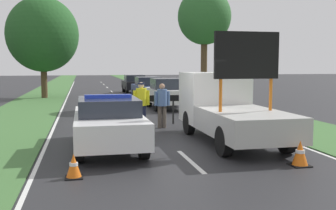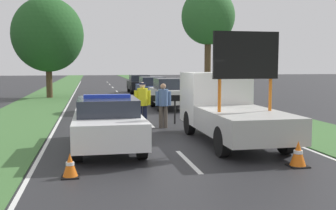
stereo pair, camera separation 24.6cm
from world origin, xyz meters
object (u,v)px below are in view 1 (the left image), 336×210
police_car (108,122)px  work_truck (226,107)px  roadside_tree_near_left (204,18)px  road_barrier (145,101)px  traffic_cone_centre_front (300,153)px  queued_car_sedan_black (134,84)px  roadside_tree_near_right (43,35)px  traffic_cone_near_police (74,166)px  queued_car_van_white (166,93)px  police_officer (141,101)px  queued_car_hatch_blue (148,88)px  pedestrian_civilian (162,102)px

police_car → work_truck: bearing=8.8°
police_car → roadside_tree_near_left: roadside_tree_near_left is taller
road_barrier → traffic_cone_centre_front: road_barrier is taller
queued_car_sedan_black → roadside_tree_near_right: size_ratio=0.58×
road_barrier → roadside_tree_near_right: size_ratio=0.41×
traffic_cone_near_police → queued_car_sedan_black: 25.19m
work_truck → queued_car_van_white: 9.08m
work_truck → police_car: bearing=11.8°
traffic_cone_centre_front → queued_car_van_white: queued_car_van_white is taller
police_officer → roadside_tree_near_left: (4.81, 7.55, 4.04)m
police_car → queued_car_sedan_black: 22.34m
traffic_cone_near_police → road_barrier: bearing=69.5°
police_officer → queued_car_hatch_blue: police_officer is taller
traffic_cone_near_police → queued_car_van_white: 13.32m
pedestrian_civilian → queued_car_sedan_black: size_ratio=0.40×
traffic_cone_centre_front → roadside_tree_near_right: roadside_tree_near_right is taller
work_truck → roadside_tree_near_left: roadside_tree_near_left is taller
road_barrier → police_car: bearing=-113.8°
queued_car_van_white → queued_car_hatch_blue: size_ratio=0.91×
traffic_cone_near_police → roadside_tree_near_left: roadside_tree_near_left is taller
pedestrian_civilian → roadside_tree_near_left: 9.50m
pedestrian_civilian → road_barrier: bearing=133.4°
queued_car_van_white → queued_car_hatch_blue: bearing=-89.6°
road_barrier → queued_car_sedan_black: size_ratio=0.70×
pedestrian_civilian → queued_car_van_white: bearing=90.1°
traffic_cone_centre_front → queued_car_sedan_black: bearing=91.5°
queued_car_van_white → queued_car_sedan_black: (-0.14, 12.31, -0.05)m
police_car → traffic_cone_centre_front: police_car is taller
traffic_cone_near_police → queued_car_sedan_black: size_ratio=0.12×
police_car → road_barrier: police_car is taller
traffic_cone_centre_front → queued_car_hatch_blue: (-0.54, 18.51, 0.48)m
pedestrian_civilian → traffic_cone_near_police: bearing=-103.5°
road_barrier → queued_car_sedan_black: (1.92, 17.80, -0.18)m
traffic_cone_centre_front → traffic_cone_near_police: bearing=178.7°
work_truck → queued_car_sedan_black: (-0.12, 21.39, -0.26)m
road_barrier → police_officer: police_officer is taller
roadside_tree_near_left → police_car: bearing=-119.8°
work_truck → queued_car_sedan_black: work_truck is taller
roadside_tree_near_right → work_truck: bearing=-68.0°
work_truck → pedestrian_civilian: bearing=-58.4°
traffic_cone_near_police → roadside_tree_near_left: 16.14m
traffic_cone_near_police → roadside_tree_near_right: size_ratio=0.07×
roadside_tree_near_left → pedestrian_civilian: bearing=-118.0°
traffic_cone_near_police → pedestrian_civilian: bearing=62.8°
road_barrier → traffic_cone_centre_front: size_ratio=4.78×
road_barrier → pedestrian_civilian: size_ratio=1.73×
police_officer → traffic_cone_centre_front: police_officer is taller
roadside_tree_near_right → traffic_cone_near_police: bearing=-83.4°
work_truck → roadside_tree_near_right: roadside_tree_near_right is taller
queued_car_van_white → queued_car_sedan_black: size_ratio=0.95×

